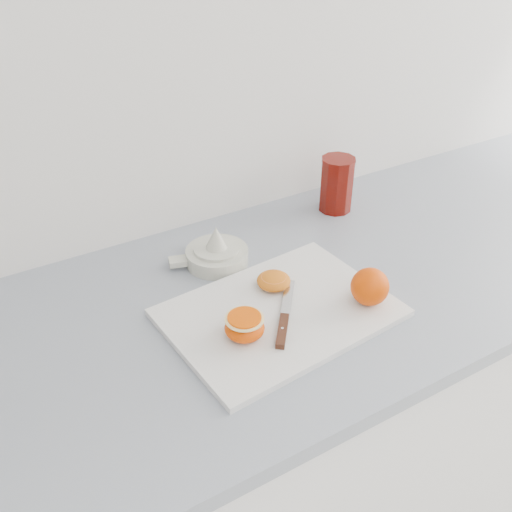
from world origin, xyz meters
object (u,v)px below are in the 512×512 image
object	(u,v)px
counter	(304,429)
half_orange	(245,327)
cutting_board	(280,313)
citrus_juicer	(216,253)
red_tumbler	(336,186)

from	to	relation	value
counter	half_orange	bearing A→B (deg)	-155.77
counter	half_orange	world-z (taller)	half_orange
counter	cutting_board	bearing A→B (deg)	-151.81
cutting_board	half_orange	world-z (taller)	half_orange
citrus_juicer	red_tumbler	size ratio (longest dim) A/B	1.24
half_orange	citrus_juicer	size ratio (longest dim) A/B	0.42
citrus_juicer	red_tumbler	bearing A→B (deg)	9.99
cutting_board	citrus_juicer	distance (m)	0.20
red_tumbler	half_orange	bearing A→B (deg)	-144.38
counter	citrus_juicer	bearing A→B (deg)	136.81
red_tumbler	counter	bearing A→B (deg)	-134.86
half_orange	red_tumbler	xyz separation A→B (m)	(0.40, 0.29, 0.03)
counter	cutting_board	distance (m)	0.47
half_orange	citrus_juicer	bearing A→B (deg)	74.03
citrus_juicer	half_orange	bearing A→B (deg)	-105.97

